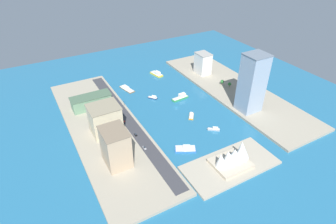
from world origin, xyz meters
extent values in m
plane|color=#23668E|center=(0.00, 0.00, 0.00)|extent=(440.00, 440.00, 0.00)
cube|color=#9E937F|center=(-86.86, 0.00, 1.43)|extent=(70.00, 240.00, 2.86)
cube|color=#9E937F|center=(86.86, 0.00, 1.43)|extent=(70.00, 240.00, 2.86)
cube|color=#A89E89|center=(7.02, 106.67, 1.00)|extent=(85.69, 40.75, 2.00)
cube|color=#38383D|center=(61.25, 0.00, 2.93)|extent=(12.96, 228.00, 0.15)
cube|color=#2D8C4C|center=(-14.17, -14.81, 1.17)|extent=(22.14, 8.29, 2.34)
cone|color=#2D8C4C|center=(-2.76, -13.75, 1.17)|extent=(2.29, 2.29, 2.11)
cube|color=white|center=(-17.05, -15.08, 4.67)|extent=(8.85, 5.30, 4.66)
cube|color=beige|center=(-14.17, -14.81, 2.39)|extent=(21.26, 7.96, 0.10)
cube|color=orange|center=(-5.10, 24.63, 0.76)|extent=(11.44, 13.08, 1.52)
cone|color=orange|center=(-1.09, 30.06, 0.76)|extent=(1.92, 1.92, 1.37)
cube|color=white|center=(-5.98, 23.43, 2.45)|extent=(6.60, 7.38, 1.85)
cube|color=beige|center=(-5.10, 24.63, 1.57)|extent=(10.98, 12.56, 0.10)
cube|color=blue|center=(30.36, 68.66, 0.83)|extent=(21.77, 17.66, 1.66)
cone|color=blue|center=(39.38, 63.83, 0.83)|extent=(2.02, 2.02, 1.49)
cube|color=white|center=(29.42, 69.16, 2.88)|extent=(8.86, 8.41, 2.45)
cube|color=beige|center=(30.36, 68.66, 1.71)|extent=(20.90, 16.96, 0.10)
cube|color=yellow|center=(-19.61, -89.84, 1.20)|extent=(12.27, 21.73, 2.39)
cone|color=yellow|center=(-17.31, -100.48, 1.20)|extent=(2.56, 2.56, 2.15)
cube|color=white|center=(-19.97, -88.18, 4.06)|extent=(7.57, 9.62, 3.34)
cube|color=beige|center=(-19.61, -89.84, 2.44)|extent=(11.78, 20.86, 0.10)
cube|color=brown|center=(34.21, -70.00, 0.54)|extent=(13.38, 25.98, 1.08)
cone|color=brown|center=(31.40, -57.62, 0.54)|extent=(1.17, 1.17, 0.98)
cube|color=white|center=(35.08, -73.80, 2.00)|extent=(8.47, 11.05, 1.84)
cube|color=beige|center=(34.21, -70.00, 1.13)|extent=(12.85, 24.94, 0.10)
cube|color=#999EA3|center=(-12.08, 56.85, 0.87)|extent=(11.78, 9.98, 1.75)
cone|color=#999EA3|center=(-6.74, 52.80, 0.87)|extent=(2.20, 2.20, 1.57)
cube|color=white|center=(-13.39, 57.86, 2.91)|extent=(5.91, 5.28, 2.32)
cube|color=beige|center=(-12.08, 56.85, 1.80)|extent=(11.31, 9.58, 0.10)
cube|color=#1E284C|center=(14.80, -33.26, 0.66)|extent=(10.59, 11.45, 1.32)
cone|color=#1E284C|center=(18.79, -37.95, 0.66)|extent=(1.68, 1.68, 1.19)
cube|color=white|center=(13.67, -31.94, 2.50)|extent=(6.10, 6.34, 2.35)
cube|color=beige|center=(14.80, -33.26, 1.37)|extent=(10.17, 10.99, 0.10)
cube|color=#C6B793|center=(87.82, 7.99, 17.68)|extent=(29.00, 25.59, 29.65)
cube|color=gray|center=(87.82, 7.99, 32.91)|extent=(30.16, 26.61, 0.80)
cube|color=slate|center=(87.52, -45.60, 9.87)|extent=(44.14, 17.01, 14.01)
cube|color=#47624A|center=(87.52, -45.60, 17.27)|extent=(45.91, 17.69, 0.80)
cube|color=tan|center=(93.99, 56.18, 20.06)|extent=(20.45, 26.21, 34.40)
cube|color=#7C6B55|center=(93.99, 56.18, 37.66)|extent=(21.27, 27.26, 0.80)
cube|color=#8C9EB2|center=(-68.12, 46.19, 35.92)|extent=(23.52, 21.52, 66.11)
cube|color=slate|center=(-68.12, 46.19, 69.37)|extent=(24.46, 22.39, 0.80)
cube|color=silver|center=(-77.70, -58.26, 17.36)|extent=(16.69, 21.11, 29.00)
cube|color=#9D9992|center=(-77.70, -58.26, 32.26)|extent=(17.36, 21.96, 0.80)
cylinder|color=black|center=(65.25, -31.23, 3.33)|extent=(0.27, 0.65, 0.64)
cylinder|color=black|center=(66.90, -31.27, 3.33)|extent=(0.27, 0.65, 0.64)
cylinder|color=black|center=(65.17, -34.42, 3.33)|extent=(0.27, 0.65, 0.64)
cylinder|color=black|center=(66.82, -34.46, 3.33)|extent=(0.27, 0.65, 0.64)
cube|color=yellow|center=(66.04, -32.85, 3.66)|extent=(1.96, 4.60, 0.87)
cube|color=#262D38|center=(66.03, -33.07, 4.35)|extent=(1.69, 2.59, 0.50)
cylinder|color=black|center=(64.37, 52.87, 3.33)|extent=(0.26, 0.64, 0.64)
cylinder|color=black|center=(66.14, 52.91, 3.33)|extent=(0.26, 0.64, 0.64)
cylinder|color=black|center=(64.43, 49.53, 3.33)|extent=(0.26, 0.64, 0.64)
cylinder|color=black|center=(66.21, 49.56, 3.33)|extent=(0.26, 0.64, 0.64)
cube|color=#B7B7BC|center=(65.29, 51.22, 3.68)|extent=(2.07, 4.82, 0.90)
cube|color=#262D38|center=(65.29, 50.98, 4.37)|extent=(1.79, 2.71, 0.47)
cylinder|color=black|center=(63.63, 30.05, 3.33)|extent=(0.27, 0.65, 0.64)
cylinder|color=black|center=(65.34, 30.10, 3.33)|extent=(0.27, 0.65, 0.64)
cylinder|color=black|center=(63.73, 26.95, 3.33)|extent=(0.27, 0.65, 0.64)
cylinder|color=black|center=(65.43, 27.00, 3.33)|extent=(0.27, 0.65, 0.64)
cube|color=black|center=(64.53, 28.53, 3.67)|extent=(2.04, 4.49, 0.87)
cube|color=#262D38|center=(64.54, 28.30, 4.40)|extent=(1.75, 2.53, 0.60)
cylinder|color=black|center=(65.32, 1.27, 3.33)|extent=(0.25, 0.64, 0.64)
cylinder|color=black|center=(67.04, 1.28, 3.33)|extent=(0.25, 0.64, 0.64)
cylinder|color=black|center=(65.32, -1.77, 3.33)|extent=(0.25, 0.64, 0.64)
cylinder|color=black|center=(67.04, -1.77, 3.33)|extent=(0.25, 0.64, 0.64)
cube|color=red|center=(66.18, -0.25, 3.67)|extent=(1.92, 4.36, 0.89)
cube|color=#262D38|center=(66.18, -0.47, 4.40)|extent=(1.69, 2.44, 0.57)
cylinder|color=black|center=(53.90, -29.44, 5.61)|extent=(0.18, 0.18, 5.50)
cube|color=black|center=(53.90, -29.44, 8.86)|extent=(0.36, 0.36, 1.00)
sphere|color=red|center=(53.90, -29.44, 9.21)|extent=(0.24, 0.24, 0.24)
sphere|color=yellow|center=(53.90, -29.44, 8.86)|extent=(0.24, 0.24, 0.24)
sphere|color=green|center=(53.90, -29.44, 8.51)|extent=(0.24, 0.24, 0.24)
cube|color=#BCAD93|center=(7.02, 106.67, 3.50)|extent=(32.56, 26.86, 3.00)
cone|color=white|center=(-4.22, 106.67, 14.51)|extent=(14.91, 12.35, 20.56)
cone|color=white|center=(3.32, 106.67, 11.60)|extent=(15.00, 13.60, 14.64)
cone|color=white|center=(10.53, 106.67, 12.20)|extent=(14.33, 11.91, 16.33)
cone|color=white|center=(18.68, 106.67, 12.20)|extent=(12.68, 10.80, 15.74)
cylinder|color=brown|center=(-79.45, -15.13, 4.45)|extent=(0.50, 0.50, 3.17)
sphere|color=#2D7233|center=(-79.45, -15.13, 7.89)|extent=(4.64, 4.64, 4.64)
cylinder|color=brown|center=(-84.01, -5.56, 4.32)|extent=(0.50, 0.50, 2.92)
sphere|color=#2D7233|center=(-84.01, -5.56, 7.48)|extent=(4.27, 4.27, 4.27)
camera|label=1|loc=(143.11, 237.10, 177.66)|focal=29.69mm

